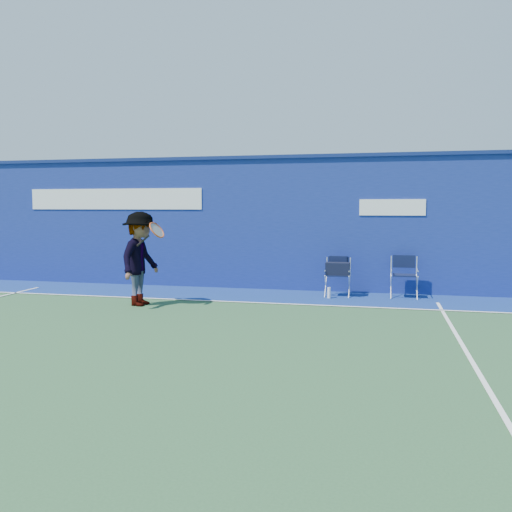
% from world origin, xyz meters
% --- Properties ---
extents(ground, '(80.00, 80.00, 0.00)m').
position_xyz_m(ground, '(0.00, 0.00, 0.00)').
color(ground, '#2B502E').
rests_on(ground, ground).
extents(stadium_wall, '(24.00, 0.50, 3.08)m').
position_xyz_m(stadium_wall, '(-0.00, 5.20, 1.55)').
color(stadium_wall, navy).
rests_on(stadium_wall, ground).
extents(out_of_bounds_strip, '(24.00, 1.80, 0.01)m').
position_xyz_m(out_of_bounds_strip, '(0.00, 4.10, 0.00)').
color(out_of_bounds_strip, navy).
rests_on(out_of_bounds_strip, ground).
extents(court_lines, '(24.00, 12.00, 0.01)m').
position_xyz_m(court_lines, '(0.00, 0.60, 0.01)').
color(court_lines, white).
rests_on(court_lines, out_of_bounds_strip).
extents(directors_chair_left, '(0.50, 0.47, 0.85)m').
position_xyz_m(directors_chair_left, '(2.49, 4.41, 0.36)').
color(directors_chair_left, silver).
rests_on(directors_chair_left, ground).
extents(directors_chair_right, '(0.53, 0.47, 0.88)m').
position_xyz_m(directors_chair_right, '(3.87, 4.53, 0.28)').
color(directors_chair_right, silver).
rests_on(directors_chair_right, ground).
extents(water_bottle, '(0.07, 0.07, 0.23)m').
position_xyz_m(water_bottle, '(2.34, 4.09, 0.12)').
color(water_bottle, white).
rests_on(water_bottle, ground).
extents(tennis_player, '(0.93, 1.22, 1.82)m').
position_xyz_m(tennis_player, '(-1.16, 2.50, 0.91)').
color(tennis_player, '#EA4738').
rests_on(tennis_player, ground).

